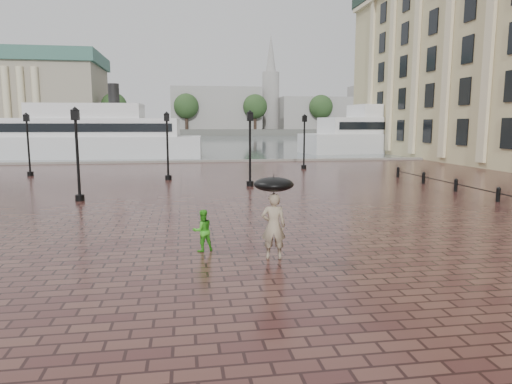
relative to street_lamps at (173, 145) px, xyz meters
The scene contains 14 objects.
ground 17.82m from the street_lamps, 84.81° to the right, with size 300.00×300.00×0.00m, color #381B19.
harbour_water 74.45m from the street_lamps, 88.77° to the left, with size 240.00×240.00×0.00m, color #444D53.
quay_edge 14.67m from the street_lamps, 83.66° to the left, with size 80.00×0.60×0.30m, color slate.
far_shore 142.42m from the street_lamps, 89.36° to the left, with size 300.00×60.00×2.00m, color #4C4C47.
museum 138.27m from the street_lamps, 112.80° to the left, with size 57.00×32.50×26.00m.
distant_skyline 141.61m from the street_lamps, 69.41° to the left, with size 102.50×22.00×33.00m.
far_trees 120.62m from the street_lamps, 89.24° to the left, with size 188.00×8.00×13.50m.
bollard_row 19.24m from the street_lamps, 35.43° to the right, with size 0.22×21.22×0.73m.
street_lamps is the anchor object (origin of this frame).
adult_pedestrian 18.91m from the street_lamps, 80.52° to the right, with size 0.67×0.44×1.85m, color gray.
child_pedestrian 17.67m from the street_lamps, 86.12° to the right, with size 0.60×0.47×1.24m, color green.
ferry_near 24.04m from the street_lamps, 113.82° to the left, with size 24.91×7.27×8.08m.
ferry_far 39.40m from the street_lamps, 43.17° to the left, with size 26.43×9.66×8.47m.
umbrella 18.86m from the street_lamps, 80.52° to the right, with size 1.10×1.10×1.19m.
Camera 1 is at (-0.88, -13.10, 3.72)m, focal length 32.00 mm.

